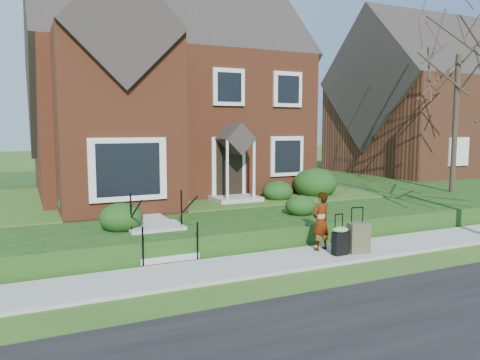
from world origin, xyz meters
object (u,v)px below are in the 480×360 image
suitcase_black (340,239)px  suitcase_olive (359,238)px  front_steps (159,237)px  woman (321,221)px

suitcase_black → suitcase_olive: suitcase_olive is taller
front_steps → suitcase_black: front_steps is taller
suitcase_black → suitcase_olive: bearing=-7.2°
woman → suitcase_olive: size_ratio=1.30×
woman → suitcase_black: (0.16, -0.59, -0.35)m
front_steps → woman: front_steps is taller
woman → suitcase_black: size_ratio=1.47×
woman → suitcase_olive: (0.69, -0.64, -0.36)m
suitcase_black → woman: bearing=103.0°
woman → suitcase_black: bearing=91.8°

